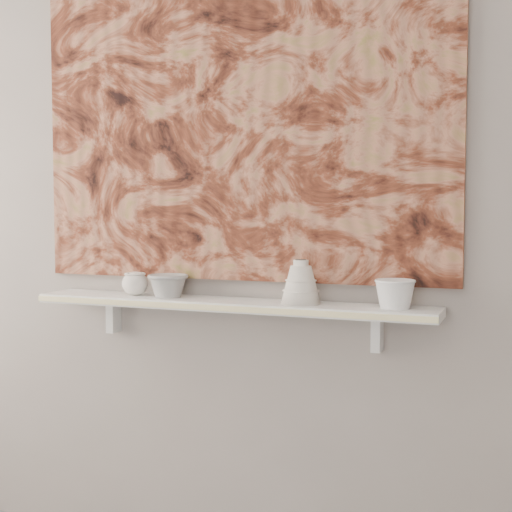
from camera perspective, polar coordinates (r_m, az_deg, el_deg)
The scene contains 11 objects.
wall_back at distance 2.46m, azimuth -1.37°, elevation 6.47°, with size 3.60×3.60×0.00m, color gray.
shelf at distance 2.39m, azimuth -2.23°, elevation -3.90°, with size 1.40×0.18×0.03m, color white.
shelf_stripe at distance 2.31m, azimuth -3.16°, elevation -4.18°, with size 1.40×0.01×0.02m, color beige.
bracket_left at distance 2.69m, azimuth -11.32°, elevation -4.73°, with size 0.03×0.06×0.12m, color white.
bracket_right at distance 2.32m, azimuth 9.67°, elevation -6.07°, with size 0.03×0.06×0.12m, color white.
painting at distance 2.46m, azimuth -1.51°, elevation 10.90°, with size 1.50×0.03×1.10m, color brown.
house_motif at distance 2.30m, azimuth 8.82°, elevation 3.68°, with size 0.09×0.00×0.08m, color black.
bowl_grey at distance 2.48m, azimuth -7.05°, elevation -2.34°, with size 0.14×0.14×0.08m, color gray, non-canonical shape.
cup_cream at distance 2.55m, azimuth -9.66°, elevation -2.19°, with size 0.09×0.09×0.08m, color silver, non-canonical shape.
bell_vessel at distance 2.29m, azimuth 3.61°, elevation -2.07°, with size 0.13×0.13×0.14m, color beige, non-canonical shape.
bowl_white at distance 2.22m, azimuth 11.06°, elevation -2.98°, with size 0.13×0.13×0.09m, color silver, non-canonical shape.
Camera 1 is at (0.95, -0.67, 1.23)m, focal length 50.00 mm.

